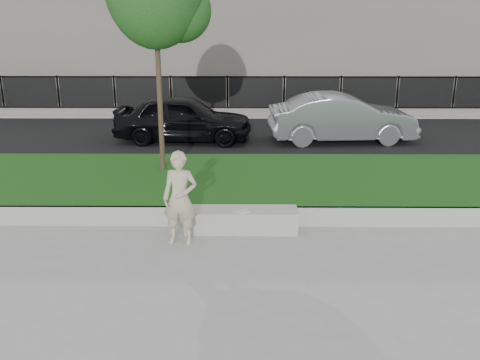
{
  "coord_description": "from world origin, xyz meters",
  "views": [
    {
      "loc": [
        0.04,
        -8.79,
        4.16
      ],
      "look_at": [
        -0.03,
        1.2,
        0.91
      ],
      "focal_mm": 40.0,
      "sensor_mm": 36.0,
      "label": 1
    }
  ],
  "objects_px": {
    "man": "(180,198)",
    "stone_bench": "(241,220)",
    "car_silver": "(342,118)",
    "car_dark": "(183,118)",
    "book": "(243,211)"
  },
  "relations": [
    {
      "from": "stone_bench",
      "to": "man",
      "type": "relative_size",
      "value": 1.25
    },
    {
      "from": "stone_bench",
      "to": "book",
      "type": "xyz_separation_m",
      "value": [
        0.04,
        -0.14,
        0.24
      ]
    },
    {
      "from": "car_dark",
      "to": "car_silver",
      "type": "bearing_deg",
      "value": -86.54
    },
    {
      "from": "book",
      "to": "car_silver",
      "type": "distance_m",
      "value": 7.9
    },
    {
      "from": "car_dark",
      "to": "car_silver",
      "type": "relative_size",
      "value": 0.95
    },
    {
      "from": "book",
      "to": "car_silver",
      "type": "height_order",
      "value": "car_silver"
    },
    {
      "from": "man",
      "to": "stone_bench",
      "type": "bearing_deg",
      "value": 33.08
    },
    {
      "from": "car_dark",
      "to": "car_silver",
      "type": "distance_m",
      "value": 5.03
    },
    {
      "from": "car_dark",
      "to": "car_silver",
      "type": "xyz_separation_m",
      "value": [
        5.03,
        0.0,
        0.02
      ]
    },
    {
      "from": "man",
      "to": "car_dark",
      "type": "distance_m",
      "value": 7.69
    },
    {
      "from": "car_silver",
      "to": "car_dark",
      "type": "bearing_deg",
      "value": 86.01
    },
    {
      "from": "book",
      "to": "car_dark",
      "type": "distance_m",
      "value": 7.5
    },
    {
      "from": "stone_bench",
      "to": "car_dark",
      "type": "xyz_separation_m",
      "value": [
        -1.88,
        7.1,
        0.55
      ]
    },
    {
      "from": "stone_bench",
      "to": "man",
      "type": "xyz_separation_m",
      "value": [
        -1.1,
        -0.55,
        0.64
      ]
    },
    {
      "from": "stone_bench",
      "to": "book",
      "type": "relative_size",
      "value": 8.87
    }
  ]
}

